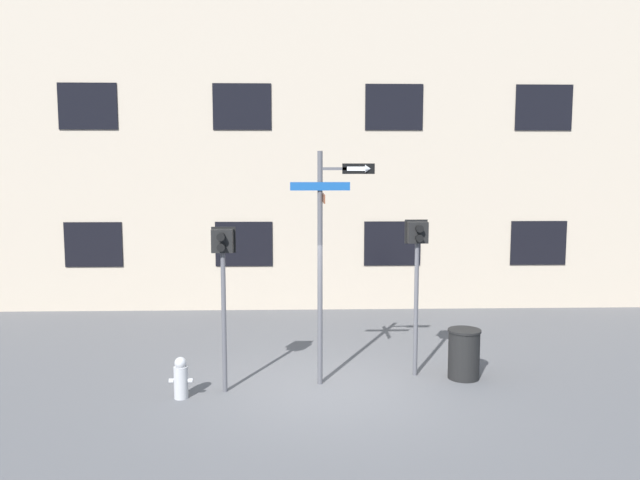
% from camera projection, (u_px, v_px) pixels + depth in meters
% --- Properties ---
extents(ground_plane, '(60.00, 60.00, 0.00)m').
position_uv_depth(ground_plane, '(329.00, 390.00, 10.81)').
color(ground_plane, '#515154').
extents(building_facade, '(24.00, 0.63, 14.50)m').
position_uv_depth(building_facade, '(318.00, 38.00, 16.47)').
color(building_facade, tan).
rests_on(building_facade, ground_plane).
extents(street_sign_pole, '(1.46, 1.03, 4.13)m').
position_uv_depth(street_sign_pole, '(325.00, 247.00, 10.86)').
color(street_sign_pole, '#4C4C51').
rests_on(street_sign_pole, ground_plane).
extents(pedestrian_signal_left, '(0.41, 0.40, 2.84)m').
position_uv_depth(pedestrian_signal_left, '(223.00, 263.00, 10.49)').
color(pedestrian_signal_left, '#4C4C51').
rests_on(pedestrian_signal_left, ground_plane).
extents(pedestrian_signal_right, '(0.42, 0.40, 2.90)m').
position_uv_depth(pedestrian_signal_right, '(417.00, 253.00, 11.34)').
color(pedestrian_signal_right, '#4C4C51').
rests_on(pedestrian_signal_right, ground_plane).
extents(fire_hydrant, '(0.39, 0.23, 0.71)m').
position_uv_depth(fire_hydrant, '(181.00, 378.00, 10.40)').
color(fire_hydrant, '#A5A5A8').
rests_on(fire_hydrant, ground_plane).
extents(trash_bin, '(0.60, 0.60, 0.91)m').
position_uv_depth(trash_bin, '(464.00, 354.00, 11.38)').
color(trash_bin, black).
rests_on(trash_bin, ground_plane).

